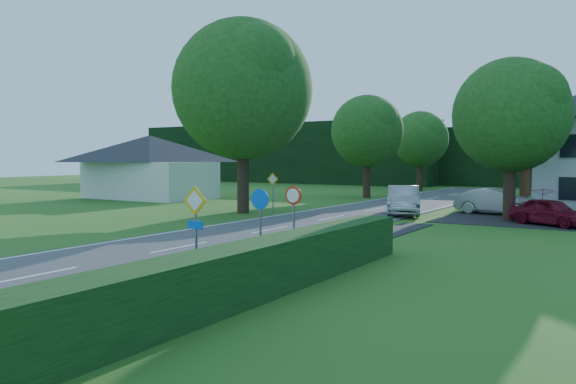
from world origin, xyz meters
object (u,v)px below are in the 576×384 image
Objects in this scene: streetlight at (509,138)px; parasol at (543,203)px; moving_car at (403,200)px; motorcycle at (407,198)px; parked_car_red at (550,212)px; parked_car_silver_a at (496,201)px.

streetlight reaches higher than parasol.
moving_car is 3.10× the size of motorcycle.
moving_car is (-5.36, -2.15, -3.59)m from streetlight.
parked_car_red is (2.61, -3.36, -3.76)m from streetlight.
motorcycle is 0.36× the size of parked_car_silver_a.
parked_car_red is 2.96m from parasol.
parked_car_red is 2.07× the size of parasol.
parked_car_red is at bearing -40.55° from motorcycle.
parasol is (7.24, 1.65, 0.01)m from moving_car.
parked_car_red is 0.85× the size of parked_car_silver_a.
moving_car is 7.43m from parasol.
streetlight is 4.87× the size of motorcycle.
motorcycle is (-2.58, 7.67, -0.41)m from moving_car.
parked_car_silver_a is 3.09m from parasol.
streetlight is at bearing 0.82° from moving_car.
motorcycle is 11.53m from parasol.
moving_car is at bearing -167.20° from parasol.
parked_car_silver_a is at bearing 150.99° from parasol.
streetlight is 6.80m from moving_car.
moving_car is 1.30× the size of parked_car_red.
parasol is (-0.73, 2.86, 0.18)m from parked_car_red.
motorcycle is 13.80m from parked_car_red.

